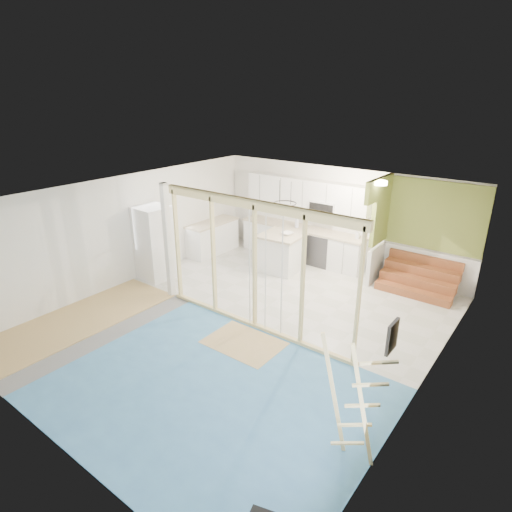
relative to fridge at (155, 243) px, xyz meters
The scene contains 16 objects.
room 3.17m from the fridge, ahead, with size 7.01×8.01×2.61m.
floor_overlays 3.34m from the fridge, ahead, with size 7.00×8.00×0.03m.
stud_frame 2.98m from the fridge, ahead, with size 4.66×0.14×2.60m.
base_cabinets 3.31m from the fridge, 62.67° to the left, with size 4.45×2.24×0.93m.
upper_cabinets 4.16m from the fridge, 55.97° to the left, with size 3.60×0.41×0.85m.
green_partition 6.07m from the fridge, 31.88° to the left, with size 2.25×1.51×2.60m.
pot_rack 3.33m from the fridge, 27.18° to the left, with size 0.52×0.52×0.72m.
sheathing_panel 7.04m from the fridge, 20.39° to the right, with size 0.02×4.00×2.60m, color tan.
electrical_panel 6.84m from the fridge, 15.79° to the right, with size 0.04×0.30×0.40m, color #37373C.
ceiling_light 5.43m from the fridge, 29.47° to the left, with size 0.32×0.32×0.08m, color #FFEABF.
fridge is the anchor object (origin of this frame).
island 3.19m from the fridge, 45.35° to the left, with size 1.09×1.09×1.00m.
bowl 3.29m from the fridge, 44.15° to the left, with size 0.28×0.28×0.07m, color white.
soap_bottle_a 3.78m from the fridge, 56.03° to the left, with size 0.11×0.12×0.30m, color silver.
soap_bottle_b 5.03m from the fridge, 40.66° to the left, with size 0.10×0.10×0.21m, color silver.
ladder 6.72m from the fridge, 20.21° to the right, with size 0.90×0.21×1.72m.
Camera 1 is at (4.79, -5.90, 4.39)m, focal length 30.00 mm.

